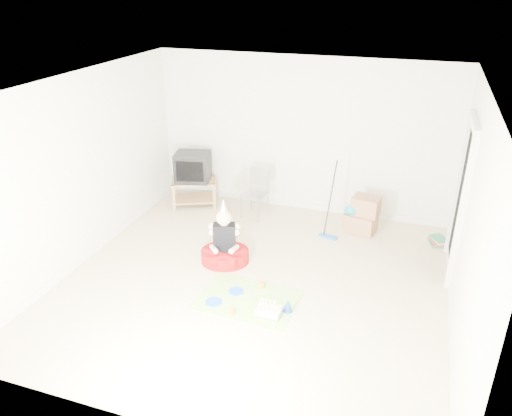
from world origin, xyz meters
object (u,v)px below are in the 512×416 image
(folding_chair, at_px, (255,194))
(seated_woman, at_px, (225,249))
(crt_tv, at_px, (193,167))
(tv_stand, at_px, (194,190))
(birthday_cake, at_px, (269,311))
(cardboard_boxes, at_px, (362,215))

(folding_chair, distance_m, seated_woman, 1.53)
(crt_tv, bearing_deg, tv_stand, 77.70)
(birthday_cake, bearing_deg, folding_chair, 112.47)
(seated_woman, bearing_deg, tv_stand, 127.07)
(cardboard_boxes, distance_m, birthday_cake, 2.63)
(seated_woman, distance_m, birthday_cake, 1.36)
(tv_stand, distance_m, folding_chair, 1.18)
(seated_woman, bearing_deg, cardboard_boxes, 42.04)
(tv_stand, xyz_separation_m, cardboard_boxes, (2.95, -0.09, 0.01))
(tv_stand, height_order, folding_chair, folding_chair)
(folding_chair, relative_size, birthday_cake, 2.83)
(folding_chair, height_order, cardboard_boxes, folding_chair)
(birthday_cake, bearing_deg, crt_tv, 130.18)
(folding_chair, xyz_separation_m, cardboard_boxes, (1.78, 0.02, -0.12))
(crt_tv, height_order, cardboard_boxes, crt_tv)
(folding_chair, distance_m, birthday_cake, 2.71)
(folding_chair, height_order, seated_woman, seated_woman)
(crt_tv, distance_m, cardboard_boxes, 2.98)
(folding_chair, bearing_deg, crt_tv, 174.35)
(tv_stand, height_order, birthday_cake, tv_stand)
(tv_stand, bearing_deg, crt_tv, -90.00)
(tv_stand, distance_m, crt_tv, 0.44)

